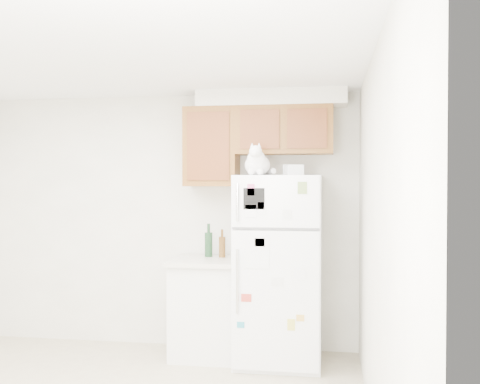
% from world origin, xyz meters
% --- Properties ---
extents(room_shell, '(3.84, 4.04, 2.52)m').
position_xyz_m(room_shell, '(0.12, 0.24, 1.67)').
color(room_shell, white).
rests_on(room_shell, ground_plane).
extents(refrigerator, '(0.76, 0.78, 1.70)m').
position_xyz_m(refrigerator, '(1.17, 1.61, 0.85)').
color(refrigerator, white).
rests_on(refrigerator, ground_plane).
extents(base_counter, '(0.64, 0.64, 0.92)m').
position_xyz_m(base_counter, '(0.48, 1.68, 0.46)').
color(base_counter, white).
rests_on(base_counter, ground_plane).
extents(cat, '(0.27, 0.40, 0.28)m').
position_xyz_m(cat, '(0.99, 1.41, 1.81)').
color(cat, white).
rests_on(cat, refrigerator).
extents(storage_box_back, '(0.19, 0.14, 0.10)m').
position_xyz_m(storage_box_back, '(1.29, 1.72, 1.75)').
color(storage_box_back, white).
rests_on(storage_box_back, refrigerator).
extents(storage_box_front, '(0.18, 0.16, 0.09)m').
position_xyz_m(storage_box_front, '(1.31, 1.48, 1.74)').
color(storage_box_front, white).
rests_on(storage_box_front, refrigerator).
extents(bottle_green, '(0.07, 0.07, 0.32)m').
position_xyz_m(bottle_green, '(0.47, 1.81, 1.08)').
color(bottle_green, '#19381E').
rests_on(bottle_green, base_counter).
extents(bottle_amber, '(0.06, 0.06, 0.27)m').
position_xyz_m(bottle_amber, '(0.61, 1.79, 1.05)').
color(bottle_amber, '#593814').
rests_on(bottle_amber, base_counter).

